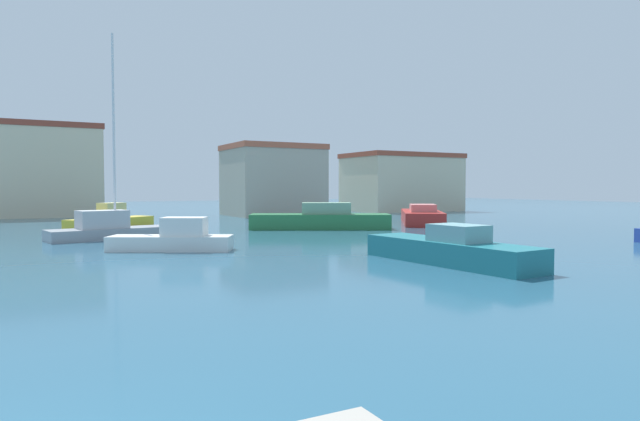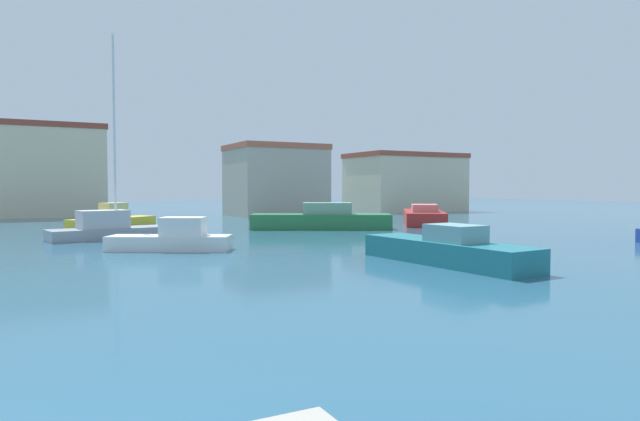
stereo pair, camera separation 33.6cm
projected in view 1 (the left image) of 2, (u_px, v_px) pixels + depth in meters
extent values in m
plane|color=#285670|center=(335.00, 238.00, 28.36)|extent=(160.00, 160.00, 0.00)
cube|color=white|center=(171.00, 243.00, 22.82)|extent=(5.13, 3.69, 0.62)
cube|color=silver|center=(184.00, 226.00, 22.79)|extent=(2.11, 1.87, 0.77)
cube|color=#1E707A|center=(449.00, 252.00, 18.89)|extent=(2.26, 7.04, 0.80)
cube|color=#6B9CA2|center=(458.00, 233.00, 18.50)|extent=(1.46, 1.90, 0.58)
cube|color=gray|center=(115.00, 233.00, 28.06)|extent=(6.73, 3.09, 0.56)
cube|color=#ADB0B5|center=(102.00, 219.00, 27.62)|extent=(2.55, 1.86, 0.92)
cylinder|color=silver|center=(114.00, 131.00, 27.83)|extent=(0.12, 0.12, 9.88)
cube|color=#28703D|center=(320.00, 221.00, 34.54)|extent=(8.82, 6.15, 0.95)
cube|color=gray|center=(326.00, 208.00, 34.50)|extent=(3.44, 2.86, 0.72)
cube|color=#B22823|center=(422.00, 217.00, 39.63)|extent=(6.91, 8.32, 0.92)
cube|color=#C4716E|center=(423.00, 208.00, 38.51)|extent=(2.97, 3.22, 0.52)
cube|color=gold|center=(111.00, 223.00, 35.30)|extent=(5.88, 4.83, 0.66)
cube|color=#DFCD77|center=(112.00, 210.00, 35.34)|extent=(1.87, 1.73, 0.97)
cube|color=beige|center=(35.00, 173.00, 48.23)|extent=(10.78, 5.76, 7.77)
cube|color=brown|center=(34.00, 126.00, 48.06)|extent=(11.00, 5.87, 0.50)
cube|color=#B2A893|center=(273.00, 183.00, 51.01)|extent=(8.07, 7.08, 6.07)
cube|color=#B25B42|center=(272.00, 148.00, 50.87)|extent=(8.23, 7.22, 0.50)
cube|color=beige|center=(401.00, 185.00, 60.55)|extent=(11.62, 7.73, 5.82)
cube|color=#9E4733|center=(402.00, 156.00, 60.41)|extent=(11.85, 7.89, 0.50)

